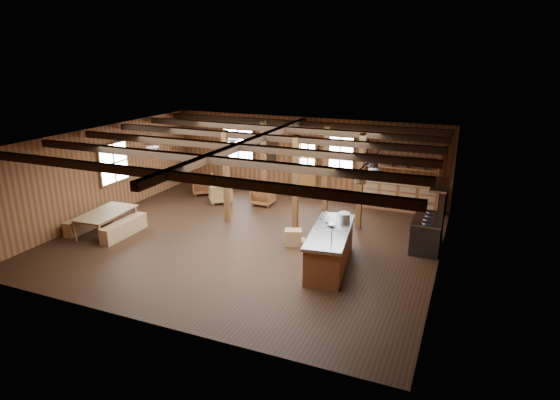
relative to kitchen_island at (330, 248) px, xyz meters
name	(u,v)px	position (x,y,z in m)	size (l,w,h in m)	color
room	(247,191)	(-2.57, 0.79, 0.92)	(10.04, 9.04, 2.84)	black
ceiling_joists	(249,142)	(-2.57, 0.97, 2.20)	(9.80, 8.82, 0.18)	black
timber_posts	(293,174)	(-2.05, 2.87, 0.92)	(3.95, 2.35, 2.80)	#452A13
back_door	(304,172)	(-2.57, 5.24, 0.40)	(1.02, 0.08, 2.15)	brown
window_back_left	(238,146)	(-5.17, 5.25, 1.12)	(1.32, 0.06, 1.32)	white
window_back_right	(340,155)	(-1.27, 5.25, 1.12)	(1.02, 0.06, 1.32)	white
window_left	(113,163)	(-7.53, 1.29, 1.12)	(0.14, 1.24, 1.32)	white
notice_boards	(265,147)	(-4.07, 5.25, 1.16)	(1.08, 0.03, 0.90)	silver
back_counter	(399,192)	(0.83, 5.00, 0.12)	(2.55, 0.60, 2.45)	brown
pendant_lamps	(194,146)	(-4.82, 1.79, 1.77)	(1.86, 2.36, 0.66)	#323235
pot_rack	(374,167)	(0.70, 1.14, 1.80)	(0.41, 3.00, 0.46)	#323235
kitchen_island	(330,248)	(0.00, 0.00, 0.00)	(1.20, 2.59, 1.20)	brown
step_stool	(293,237)	(-1.28, 0.88, -0.26)	(0.49, 0.35, 0.44)	brown
commercial_range	(430,227)	(2.08, 2.06, 0.12)	(0.77, 1.45, 1.79)	#323235
dining_table	(108,223)	(-6.47, -0.34, -0.17)	(1.77, 0.99, 0.62)	olive
bench_wall	(88,222)	(-7.22, -0.34, -0.26)	(0.30, 1.58, 0.43)	brown
bench_aisle	(124,228)	(-5.90, -0.34, -0.25)	(0.30, 1.63, 0.45)	brown
armchair_a	(203,184)	(-6.01, 4.03, -0.13)	(0.75, 0.77, 0.70)	brown
armchair_b	(263,195)	(-3.46, 3.73, -0.15)	(0.69, 0.71, 0.65)	brown
armchair_c	(221,193)	(-4.92, 3.39, -0.13)	(0.73, 0.75, 0.69)	#997645
counter_pot	(344,217)	(0.10, 0.77, 0.56)	(0.32, 0.32, 0.19)	silver
bowl	(330,225)	(-0.09, 0.28, 0.49)	(0.27, 0.27, 0.07)	silver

